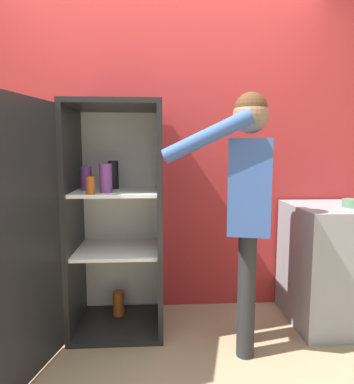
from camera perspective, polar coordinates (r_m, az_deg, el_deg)
ground_plane at (r=2.21m, az=-1.94°, el=-28.91°), size 12.00×12.00×0.00m
wall_back at (r=2.77m, az=-2.55°, el=6.57°), size 7.00×0.06×2.55m
refrigerator at (r=2.42m, az=-12.64°, el=-4.82°), size 0.85×1.21×1.62m
person at (r=2.18m, az=11.63°, el=0.17°), size 0.73×0.56×1.65m
counter at (r=2.86m, az=24.66°, el=-10.94°), size 0.64×0.65×0.89m
bowl at (r=2.74m, az=27.34°, el=-1.68°), size 0.15×0.15×0.06m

